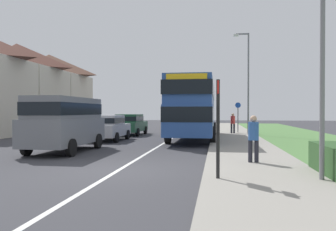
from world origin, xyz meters
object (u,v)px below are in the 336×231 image
pedestrian_at_stop (253,136)px  street_lamp_near (319,0)px  parked_van_grey (65,120)px  parked_car_dark_green (130,124)px  cycle_route_sign (238,116)px  pedestrian_walking_away (233,122)px  street_lamp_mid (247,77)px  double_decker_bus (194,106)px  bus_stop_sign (218,122)px  parked_car_silver (108,127)px

pedestrian_at_stop → street_lamp_near: bearing=-64.4°
parked_van_grey → pedestrian_at_stop: size_ratio=2.96×
parked_car_dark_green → cycle_route_sign: size_ratio=1.76×
pedestrian_walking_away → street_lamp_mid: street_lamp_mid is taller
parked_van_grey → double_decker_bus: bearing=54.8°
bus_stop_sign → street_lamp_mid: size_ratio=0.35×
pedestrian_walking_away → bus_stop_sign: bearing=-93.8°
double_decker_bus → pedestrian_walking_away: bearing=61.7°
parked_van_grey → bus_stop_sign: size_ratio=1.90×
pedestrian_at_stop → parked_car_dark_green: bearing=119.4°
parked_car_dark_green → cycle_route_sign: 8.60m
parked_van_grey → pedestrian_at_stop: parked_van_grey is taller
parked_van_grey → parked_car_dark_green: size_ratio=1.12×
pedestrian_walking_away → street_lamp_near: 18.33m
parked_van_grey → bus_stop_sign: (6.72, -5.73, 0.12)m
parked_van_grey → street_lamp_mid: bearing=51.5°
pedestrian_walking_away → cycle_route_sign: 1.15m
parked_car_dark_green → pedestrian_walking_away: pedestrian_walking_away is taller
double_decker_bus → pedestrian_walking_away: (2.68, 4.98, -1.17)m
parked_car_silver → pedestrian_walking_away: (7.86, 6.63, 0.11)m
parked_car_silver → parked_car_dark_green: size_ratio=0.91×
cycle_route_sign → bus_stop_sign: bearing=-94.9°
parked_car_silver → cycle_route_sign: 11.27m
bus_stop_sign → street_lamp_near: size_ratio=0.33×
parked_car_dark_green → cycle_route_sign: cycle_route_sign is taller
street_lamp_mid → pedestrian_at_stop: bearing=-94.0°
double_decker_bus → bus_stop_sign: double_decker_bus is taller
parked_van_grey → pedestrian_at_stop: 8.41m
parked_car_dark_green → parked_van_grey: bearing=-90.7°
parked_van_grey → pedestrian_at_stop: (7.89, -2.88, -0.45)m
pedestrian_walking_away → cycle_route_sign: size_ratio=0.66×
cycle_route_sign → street_lamp_near: (0.80, -18.89, 3.11)m
parked_van_grey → parked_car_dark_green: (0.13, 10.91, -0.54)m
bus_stop_sign → cycle_route_sign: bearing=85.1°
parked_car_silver → street_lamp_mid: bearing=31.3°
double_decker_bus → parked_van_grey: double_decker_bus is taller
double_decker_bus → street_lamp_near: street_lamp_near is taller
parked_car_silver → bus_stop_sign: bus_stop_sign is taller
pedestrian_at_stop → bus_stop_sign: (-1.17, -2.85, 0.56)m
double_decker_bus → street_lamp_near: bearing=-73.1°
cycle_route_sign → street_lamp_mid: size_ratio=0.34×
cycle_route_sign → street_lamp_mid: (0.50, -2.24, 2.88)m
double_decker_bus → pedestrian_at_stop: 10.70m
double_decker_bus → street_lamp_mid: bearing=45.5°
pedestrian_at_stop → bus_stop_sign: bearing=-112.2°
street_lamp_near → street_lamp_mid: bearing=91.0°
bus_stop_sign → parked_car_dark_green: bearing=111.6°
double_decker_bus → parked_van_grey: (-5.23, -7.42, -0.72)m
bus_stop_sign → street_lamp_near: 3.87m
street_lamp_near → street_lamp_mid: 16.66m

